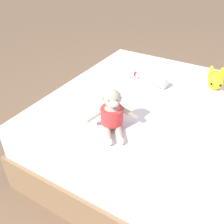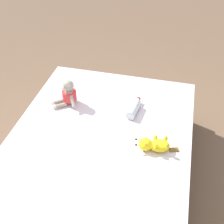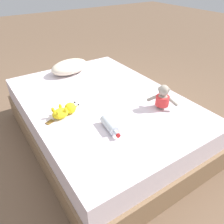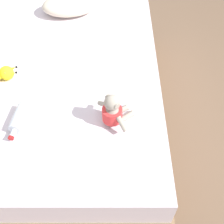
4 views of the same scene
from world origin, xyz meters
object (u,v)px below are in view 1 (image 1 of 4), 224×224
at_px(glass_bottle, 153,80).
at_px(bed, 202,149).
at_px(plush_yellow_creature, 216,79).
at_px(plush_monkey, 112,114).

bearing_deg(glass_bottle, bed, 65.85).
bearing_deg(plush_yellow_creature, glass_bottle, -59.83).
distance_m(bed, plush_monkey, 0.68).
bearing_deg(plush_monkey, glass_bottle, -179.38).
bearing_deg(glass_bottle, plush_monkey, 0.62).
relative_size(bed, plush_monkey, 8.03).
distance_m(plush_monkey, plush_yellow_creature, 0.88).
height_order(plush_monkey, glass_bottle, plush_monkey).
bearing_deg(plush_yellow_creature, bed, 9.57).
xyz_separation_m(bed, plush_monkey, (0.38, -0.44, 0.35)).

